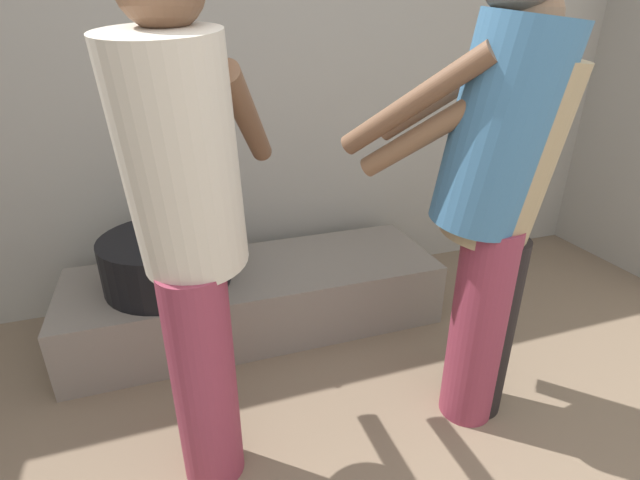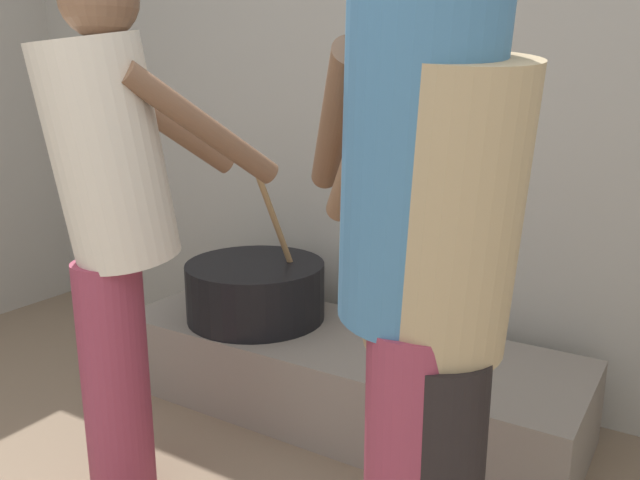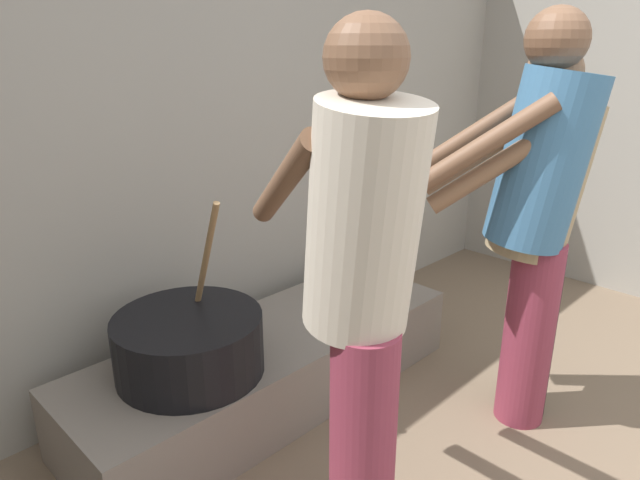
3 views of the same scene
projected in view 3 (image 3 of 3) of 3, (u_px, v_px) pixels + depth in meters
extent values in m
cube|color=#9E998E|center=(206.00, 139.00, 2.62)|extent=(4.89, 0.20, 2.20)
cube|color=slate|center=(271.00, 365.00, 2.53)|extent=(1.81, 0.60, 0.32)
cylinder|color=black|center=(189.00, 344.00, 2.16)|extent=(0.57, 0.57, 0.23)
cylinder|color=#937047|center=(206.00, 260.00, 2.12)|extent=(0.05, 0.26, 0.51)
cylinder|color=#8C3347|center=(363.00, 446.00, 1.69)|extent=(0.20, 0.20, 0.77)
cylinder|color=beige|center=(364.00, 220.00, 1.49)|extent=(0.42, 0.47, 0.66)
sphere|color=brown|center=(366.00, 57.00, 1.36)|extent=(0.21, 0.21, 0.21)
cylinder|color=brown|center=(368.00, 173.00, 1.72)|extent=(0.24, 0.46, 0.36)
cylinder|color=brown|center=(285.00, 181.00, 1.62)|extent=(0.24, 0.46, 0.36)
cylinder|color=#8C3347|center=(529.00, 334.00, 2.32)|extent=(0.20, 0.20, 0.80)
cylinder|color=teal|center=(544.00, 160.00, 2.08)|extent=(0.47, 0.49, 0.68)
sphere|color=brown|center=(557.00, 39.00, 1.94)|extent=(0.22, 0.22, 0.22)
cylinder|color=brown|center=(474.00, 134.00, 2.21)|extent=(0.35, 0.43, 0.37)
cylinder|color=brown|center=(484.00, 146.00, 1.96)|extent=(0.35, 0.43, 0.37)
cylinder|color=black|center=(530.00, 334.00, 2.37)|extent=(0.20, 0.20, 0.74)
cylinder|color=tan|center=(543.00, 179.00, 2.16)|extent=(0.47, 0.48, 0.63)
sphere|color=brown|center=(554.00, 73.00, 2.03)|extent=(0.20, 0.20, 0.20)
cylinder|color=brown|center=(478.00, 154.00, 2.28)|extent=(0.35, 0.39, 0.35)
cylinder|color=brown|center=(492.00, 169.00, 2.03)|extent=(0.35, 0.39, 0.35)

